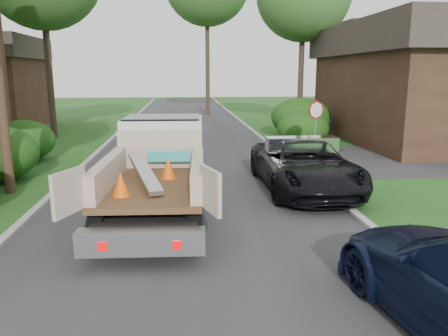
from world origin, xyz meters
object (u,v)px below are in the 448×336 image
black_pickup (304,165)px  flatbed_truck (160,161)px  stop_sign (316,118)px  house_right (432,81)px

black_pickup → flatbed_truck: bearing=-161.3°
stop_sign → flatbed_truck: (-6.04, -5.99, -0.50)m
stop_sign → house_right: bearing=32.7°
house_right → flatbed_truck: size_ratio=2.05×
house_right → flatbed_truck: (-13.84, -10.99, -1.88)m
stop_sign → flatbed_truck: size_ratio=0.39×
house_right → black_pickup: 13.64m
black_pickup → stop_sign: bearing=69.1°
stop_sign → black_pickup: bearing=-110.7°
house_right → flatbed_truck: 17.78m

